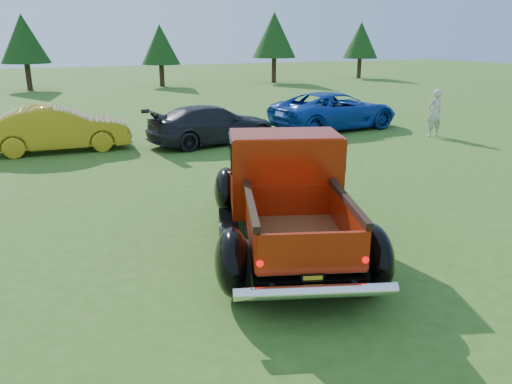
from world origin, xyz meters
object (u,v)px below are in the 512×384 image
Objects in this scene: spectator at (435,113)px; tree_mid_left at (24,39)px; tree_far_east at (361,40)px; show_car_yellow at (59,129)px; tree_mid_right at (160,45)px; tree_east at (274,35)px; show_car_grey at (213,125)px; show_car_blue at (335,110)px; pickup_truck at (284,190)px.

tree_mid_left is at bearing -61.88° from spectator.
tree_far_east is 1.11× the size of show_car_yellow.
tree_far_east is 2.82× the size of spectator.
tree_mid_right is 22.23m from show_car_yellow.
tree_mid_left is at bearing 4.12° from show_car_yellow.
spectator is at bearing -102.31° from tree_east.
tree_mid_right is at bearing -19.83° from show_car_yellow.
show_car_blue reaches higher than show_car_grey.
tree_mid_left reaches higher than tree_far_east.
tree_mid_right is 2.58× the size of spectator.
tree_far_east is 1.08× the size of show_car_grey.
tree_far_east is (18.00, 0.50, 0.27)m from tree_mid_right.
tree_east reaches higher than show_car_grey.
tree_mid_left reaches higher than tree_mid_right.
tree_mid_right is 23.89m from spectator.
show_car_blue is at bearing -127.85° from tree_far_east.
tree_mid_left is 1.14× the size of tree_mid_right.
show_car_grey is at bearing -99.97° from tree_mid_right.
tree_mid_right is at bearing -2.02° from show_car_blue.
tree_mid_right is 0.92× the size of tree_far_east.
spectator is (12.99, -24.46, -2.53)m from tree_mid_left.
tree_mid_left is 18.06m from tree_east.
tree_east is 24.60m from show_car_grey.
tree_east is at bearing -102.16° from spectator.
tree_mid_left reaches higher than spectator.
show_car_blue is (-16.40, -21.11, -2.52)m from tree_far_east.
tree_east is at bearing -26.66° from show_car_blue.
show_car_grey is (1.75, 8.48, -0.26)m from pickup_truck.
show_car_blue reaches higher than show_car_yellow.
tree_east is 0.98× the size of pickup_truck.
show_car_yellow is (-17.56, -19.89, -2.95)m from tree_east.
tree_mid_left is at bearing 5.66° from show_car_grey.
tree_east reaches higher than spectator.
show_car_yellow is at bearing -141.82° from tree_far_east.
show_car_yellow is at bearing 128.11° from pickup_truck.
tree_mid_left is at bearing 173.66° from tree_mid_right.
show_car_grey is (-3.75, -21.32, -2.33)m from tree_mid_right.
tree_far_east reaches higher than spectator.
tree_mid_right reaches higher than spectator.
tree_mid_left is 1.16× the size of show_car_yellow.
pickup_truck is 9.90m from show_car_yellow.
tree_mid_right is 20.79m from show_car_blue.
tree_mid_left is at bearing 116.54° from pickup_truck.
show_car_grey is at bearing -15.31° from spectator.
spectator is at bearing -80.35° from tree_mid_right.
tree_far_east is at bearing 72.25° from pickup_truck.
tree_east is 1.21× the size of show_car_grey.
tree_far_east is at bearing -1.06° from tree_mid_left.
tree_mid_left reaches higher than show_car_yellow.
tree_east is 21.63m from show_car_blue.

